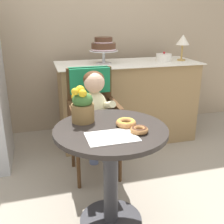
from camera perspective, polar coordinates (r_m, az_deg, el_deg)
ground_plane at (r=2.09m, az=-0.24°, el=-21.83°), size 8.00×8.00×0.00m
back_wall at (r=3.39m, az=-9.01°, el=18.80°), size 4.80×0.10×2.70m
cafe_table at (r=1.80m, az=-0.26°, el=-9.59°), size 0.72×0.72×0.72m
wicker_chair at (r=2.41m, az=-4.24°, el=1.54°), size 0.42×0.45×0.95m
seated_child at (r=2.25m, az=-3.48°, el=1.28°), size 0.27×0.32×0.73m
paper_napkin at (r=1.58m, az=-0.04°, el=-5.21°), size 0.30×0.20×0.00m
donut_front at (r=1.64m, az=5.72°, el=-3.67°), size 0.11×0.11×0.04m
donut_mid at (r=1.73m, az=2.95°, el=-2.23°), size 0.13×0.13×0.04m
flower_vase at (r=1.78m, az=-6.17°, el=1.51°), size 0.15×0.15×0.24m
display_counter at (r=3.12m, az=3.21°, el=2.21°), size 1.56×0.62×0.90m
tiered_cake_stand at (r=2.91m, az=-1.78°, el=13.61°), size 0.30×0.30×0.27m
round_layer_cake at (r=3.14m, az=10.80°, el=11.16°), size 0.17×0.17×0.11m
table_lamp at (r=3.21m, az=14.61°, el=14.21°), size 0.15×0.15×0.28m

